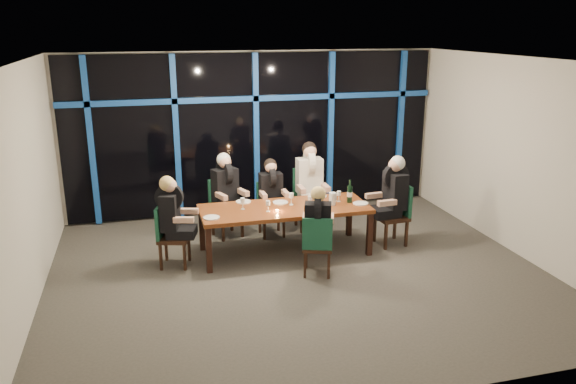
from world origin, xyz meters
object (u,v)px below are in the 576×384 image
object	(u,v)px
dining_table	(285,211)
diner_far_left	(226,183)
chair_end_right	(396,211)
diner_far_mid	(271,186)
wine_bottle	(350,194)
diner_far_right	(310,173)
water_pitcher	(332,199)
diner_end_right	(393,188)
chair_end_left	(168,232)
diner_near_mid	(318,217)
chair_far_left	(224,204)
diner_end_left	(172,208)
chair_far_mid	(270,205)
chair_near_mid	(317,243)

from	to	relation	value
dining_table	diner_far_left	xyz separation A→B (m)	(-0.76, 0.94, 0.25)
chair_end_right	diner_far_mid	distance (m)	2.09
chair_end_right	wine_bottle	world-z (taller)	wine_bottle
diner_far_right	water_pitcher	size ratio (longest dim) A/B	5.17
diner_end_right	dining_table	bearing A→B (deg)	-97.89
diner_far_left	diner_end_right	distance (m)	2.72
chair_end_left	diner_far_mid	bearing A→B (deg)	-48.62
chair_end_right	diner_far_right	xyz separation A→B (m)	(-1.14, 1.05, 0.44)
diner_near_mid	water_pitcher	world-z (taller)	diner_near_mid
chair_end_right	chair_far_left	bearing A→B (deg)	-117.54
water_pitcher	diner_end_left	bearing A→B (deg)	159.32
chair_far_left	diner_far_right	bearing A→B (deg)	-22.49
dining_table	water_pitcher	xyz separation A→B (m)	(0.75, -0.08, 0.17)
water_pitcher	diner_far_left	bearing A→B (deg)	125.47
chair_far_left	chair_far_mid	bearing A→B (deg)	-31.28
diner_near_mid	water_pitcher	distance (m)	0.93
dining_table	chair_near_mid	size ratio (longest dim) A/B	2.89
chair_far_left	diner_end_left	xyz separation A→B (m)	(-0.91, -1.09, 0.35)
chair_near_mid	dining_table	bearing A→B (deg)	-56.78
chair_far_left	wine_bottle	size ratio (longest dim) A/B	2.66
diner_far_left	water_pitcher	world-z (taller)	diner_far_left
water_pitcher	diner_end_right	bearing A→B (deg)	-21.46
dining_table	diner_far_mid	world-z (taller)	diner_far_mid
diner_far_left	chair_far_left	bearing A→B (deg)	90.00
chair_far_mid	water_pitcher	distance (m)	1.27
diner_far_left	diner_end_right	xyz separation A→B (m)	(2.51, -1.05, 0.03)
diner_far_mid	diner_far_left	bearing A→B (deg)	166.60
dining_table	diner_far_right	bearing A→B (deg)	53.77
diner_far_left	wine_bottle	world-z (taller)	diner_far_left
dining_table	diner_far_mid	distance (m)	0.81
chair_end_right	water_pitcher	size ratio (longest dim) A/B	5.10
wine_bottle	water_pitcher	bearing A→B (deg)	-170.39
diner_end_left	wine_bottle	size ratio (longest dim) A/B	2.49
chair_far_mid	diner_end_right	size ratio (longest dim) A/B	0.92
chair_near_mid	diner_far_mid	bearing A→B (deg)	-61.97
chair_far_left	water_pitcher	xyz separation A→B (m)	(1.53, -1.10, 0.30)
water_pitcher	dining_table	bearing A→B (deg)	153.36
chair_far_left	chair_end_right	bearing A→B (deg)	-42.83
chair_far_mid	diner_near_mid	xyz separation A→B (m)	(0.28, -1.74, 0.36)
chair_end_left	chair_near_mid	size ratio (longest dim) A/B	1.04
dining_table	diner_near_mid	xyz separation A→B (m)	(0.25, -0.88, 0.18)
diner_end_left	water_pitcher	size ratio (longest dim) A/B	4.64
diner_far_right	chair_far_mid	bearing A→B (deg)	-172.54
diner_far_left	diner_near_mid	bearing A→B (deg)	-80.66
diner_far_mid	diner_near_mid	distance (m)	1.69
chair_end_right	water_pitcher	xyz separation A→B (m)	(-1.09, 0.01, 0.29)
chair_far_mid	water_pitcher	xyz separation A→B (m)	(0.78, -0.95, 0.34)
chair_near_mid	diner_near_mid	world-z (taller)	diner_near_mid
chair_end_right	wine_bottle	xyz separation A→B (m)	(-0.79, 0.07, 0.33)
chair_far_left	diner_far_right	size ratio (longest dim) A/B	0.96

